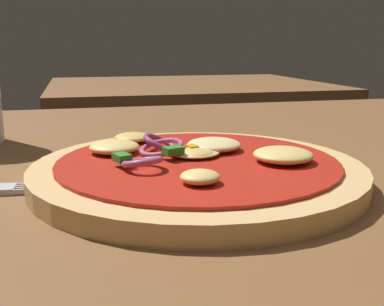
% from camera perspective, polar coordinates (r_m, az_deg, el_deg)
% --- Properties ---
extents(dining_table, '(1.24, 1.08, 0.03)m').
position_cam_1_polar(dining_table, '(0.38, 5.53, -7.11)').
color(dining_table, brown).
rests_on(dining_table, ground).
extents(pizza, '(0.28, 0.28, 0.03)m').
position_cam_1_polar(pizza, '(0.40, 0.62, -1.93)').
color(pizza, tan).
rests_on(pizza, dining_table).
extents(background_table, '(0.82, 0.65, 0.03)m').
position_cam_1_polar(background_table, '(1.43, -0.58, 7.97)').
color(background_table, brown).
rests_on(background_table, ground).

